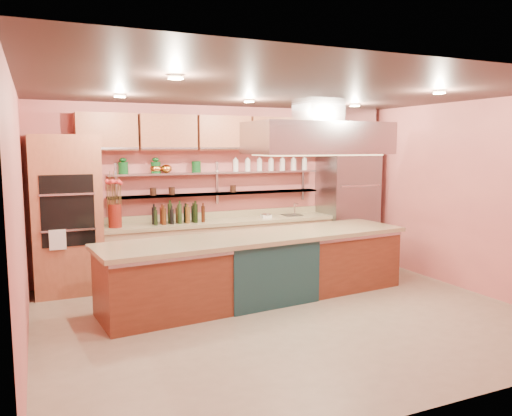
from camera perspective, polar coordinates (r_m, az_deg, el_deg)
name	(u,v)px	position (r m, az deg, el deg)	size (l,w,h in m)	color
floor	(287,316)	(6.50, 3.52, -12.23)	(6.00, 5.00, 0.02)	gray
ceiling	(288,91)	(6.17, 3.73, 13.22)	(6.00, 5.00, 0.02)	black
wall_back	(219,190)	(8.46, -4.23, 2.07)	(6.00, 0.04, 2.80)	#C9645E
wall_front	(435,241)	(4.15, 19.81, -3.60)	(6.00, 0.04, 2.80)	#C9645E
wall_left	(20,221)	(5.49, -25.37, -1.34)	(0.04, 5.00, 2.80)	#C9645E
wall_right	(467,196)	(8.01, 23.01, 1.24)	(0.04, 5.00, 2.80)	#C9645E
oven_stack	(67,215)	(7.69, -20.82, -0.76)	(0.95, 0.64, 2.30)	#9C5539
refrigerator	(347,206)	(9.25, 10.40, 0.22)	(0.95, 0.72, 2.10)	gray
back_counter	(223,248)	(8.30, -3.80, -4.55)	(3.84, 0.64, 0.93)	tan
wall_shelf_lower	(219,194)	(8.33, -4.25, 1.64)	(3.60, 0.26, 0.03)	#A7AAAE
wall_shelf_upper	(219,173)	(8.30, -4.27, 4.05)	(3.60, 0.26, 0.03)	#A7AAAE
upper_cabinets	(222,133)	(8.26, -3.86, 8.54)	(4.60, 0.36, 0.55)	#9C5539
range_hood	(318,138)	(7.23, 7.06, 7.92)	(2.00, 1.00, 0.45)	#A7AAAE
ceiling_downlights	(281,95)	(6.34, 2.87, 12.79)	(4.00, 2.80, 0.02)	#FFE5A5
island	(260,267)	(7.02, 0.48, -6.78)	(4.38, 0.95, 0.91)	brown
flower_vase	(115,216)	(7.73, -15.82, -0.87)	(0.20, 0.20, 0.35)	#62160E
oil_bottle_cluster	(179,214)	(7.93, -8.79, -0.72)	(0.88, 0.25, 0.28)	black
kitchen_scale	(266,215)	(8.46, 1.16, -0.80)	(0.17, 0.12, 0.09)	silver
bar_faucet	(294,209)	(8.81, 4.41, -0.12)	(0.03, 0.03, 0.21)	silver
copper_kettle	(166,169)	(8.05, -10.20, 4.45)	(0.17, 0.17, 0.14)	orange
green_canister	(196,167)	(8.18, -6.84, 4.70)	(0.15, 0.15, 0.18)	#0E4218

